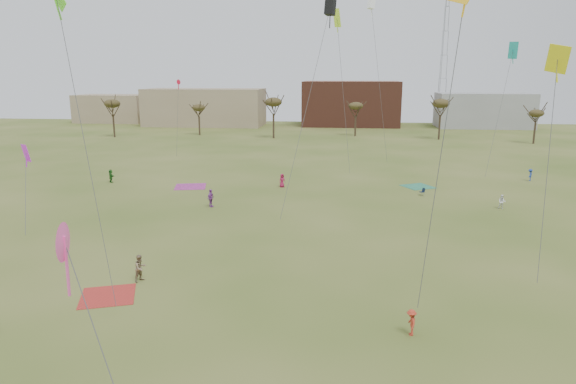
# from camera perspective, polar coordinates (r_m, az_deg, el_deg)

# --- Properties ---
(ground) EXTENTS (260.00, 260.00, 0.00)m
(ground) POSITION_cam_1_polar(r_m,az_deg,el_deg) (27.33, -3.02, -17.11)
(ground) COLOR #40571B
(ground) RESTS_ON ground
(spectator_fore_b) EXTENTS (1.06, 1.14, 1.87)m
(spectator_fore_b) POSITION_cam_1_polar(r_m,az_deg,el_deg) (36.23, -16.22, -8.18)
(spectator_fore_b) COLOR #867155
(spectator_fore_b) RESTS_ON ground
(flyer_mid_b) EXTENTS (0.59, 0.97, 1.47)m
(flyer_mid_b) POSITION_cam_1_polar(r_m,az_deg,el_deg) (28.94, 13.65, -14.02)
(flyer_mid_b) COLOR #BE3923
(flyer_mid_b) RESTS_ON ground
(spectator_mid_d) EXTENTS (0.77, 1.21, 1.92)m
(spectator_mid_d) POSITION_cam_1_polar(r_m,az_deg,el_deg) (54.44, -8.66, -0.69)
(spectator_mid_d) COLOR purple
(spectator_mid_d) RESTS_ON ground
(spectator_mid_e) EXTENTS (0.86, 0.75, 1.52)m
(spectator_mid_e) POSITION_cam_1_polar(r_m,az_deg,el_deg) (57.59, 22.87, -1.03)
(spectator_mid_e) COLOR white
(spectator_mid_e) RESTS_ON ground
(flyer_far_a) EXTENTS (1.45, 1.49, 1.70)m
(flyer_far_a) POSITION_cam_1_polar(r_m,az_deg,el_deg) (70.14, -19.25, 1.71)
(flyer_far_a) COLOR #296E24
(flyer_far_a) RESTS_ON ground
(flyer_far_b) EXTENTS (0.98, 0.94, 1.69)m
(flyer_far_b) POSITION_cam_1_polar(r_m,az_deg,el_deg) (63.41, -0.66, 1.30)
(flyer_far_b) COLOR #A21B46
(flyer_far_b) RESTS_ON ground
(flyer_far_c) EXTENTS (1.00, 1.18, 1.59)m
(flyer_far_c) POSITION_cam_1_polar(r_m,az_deg,el_deg) (74.46, 25.51, 1.74)
(flyer_far_c) COLOR navy
(flyer_far_c) RESTS_ON ground
(blanket_red) EXTENTS (4.22, 4.22, 0.03)m
(blanket_red) POSITION_cam_1_polar(r_m,az_deg,el_deg) (34.84, -19.56, -10.95)
(blanket_red) COLOR red
(blanket_red) RESTS_ON ground
(blanket_plum) EXTENTS (4.53, 4.53, 0.03)m
(blanket_plum) POSITION_cam_1_polar(r_m,az_deg,el_deg) (64.97, -10.89, 0.59)
(blanket_plum) COLOR #AC358E
(blanket_plum) RESTS_ON ground
(blanket_olive) EXTENTS (4.61, 4.61, 0.03)m
(blanket_olive) POSITION_cam_1_polar(r_m,az_deg,el_deg) (65.88, 14.35, 0.59)
(blanket_olive) COLOR #318964
(blanket_olive) RESTS_ON ground
(camp_chair_right) EXTENTS (0.71, 0.69, 0.87)m
(camp_chair_right) POSITION_cam_1_polar(r_m,az_deg,el_deg) (61.13, 14.78, -0.14)
(camp_chair_right) COLOR #121F33
(camp_chair_right) RESTS_ON ground
(kites_aloft) EXTENTS (51.47, 64.42, 23.16)m
(kites_aloft) POSITION_cam_1_polar(r_m,az_deg,el_deg) (53.30, 5.05, 17.71)
(kites_aloft) COLOR teal
(kites_aloft) RESTS_ON ground
(tree_line) EXTENTS (117.44, 49.32, 8.91)m
(tree_line) POSITION_cam_1_polar(r_m,az_deg,el_deg) (102.86, 2.76, 9.30)
(tree_line) COLOR #3A2B1E
(tree_line) RESTS_ON ground
(building_tan) EXTENTS (32.00, 14.00, 10.00)m
(building_tan) POSITION_cam_1_polar(r_m,az_deg,el_deg) (143.97, -9.29, 9.37)
(building_tan) COLOR #937F60
(building_tan) RESTS_ON ground
(building_brick) EXTENTS (26.00, 16.00, 12.00)m
(building_brick) POSITION_cam_1_polar(r_m,az_deg,el_deg) (143.50, 7.06, 9.83)
(building_brick) COLOR brown
(building_brick) RESTS_ON ground
(building_grey) EXTENTS (24.00, 12.00, 9.00)m
(building_grey) POSITION_cam_1_polar(r_m,az_deg,el_deg) (146.08, 21.06, 8.54)
(building_grey) COLOR gray
(building_grey) RESTS_ON ground
(building_tan_west) EXTENTS (20.00, 12.00, 8.00)m
(building_tan_west) POSITION_cam_1_polar(r_m,az_deg,el_deg) (161.17, -19.03, 8.85)
(building_tan_west) COLOR #937F60
(building_tan_west) RESTS_ON ground
(radio_tower) EXTENTS (1.51, 1.72, 41.00)m
(radio_tower) POSITION_cam_1_polar(r_m,az_deg,el_deg) (150.64, 17.06, 14.55)
(radio_tower) COLOR #9EA3A8
(radio_tower) RESTS_ON ground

